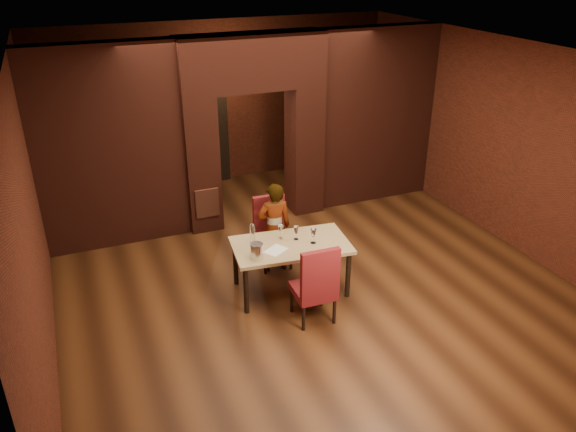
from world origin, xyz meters
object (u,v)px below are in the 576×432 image
at_px(wine_glass_c, 313,236).
at_px(potted_plant, 309,240).
at_px(wine_glass_b, 296,233).
at_px(water_bottle, 253,234).
at_px(chair_far, 273,234).
at_px(chair_near, 313,281).
at_px(person_seated, 274,227).
at_px(wine_bucket, 257,251).
at_px(dining_table, 291,267).
at_px(wine_glass_a, 281,232).

xyz_separation_m(wine_glass_c, potted_plant, (0.41, 1.02, -0.65)).
relative_size(wine_glass_b, wine_glass_c, 0.90).
height_order(wine_glass_b, water_bottle, water_bottle).
distance_m(wine_glass_b, wine_glass_c, 0.26).
height_order(chair_far, chair_near, chair_near).
distance_m(wine_glass_b, potted_plant, 1.20).
bearing_deg(chair_far, chair_near, -88.62).
distance_m(person_seated, wine_glass_b, 0.57).
bearing_deg(water_bottle, wine_bucket, -101.57).
bearing_deg(chair_near, potted_plant, -110.68).
bearing_deg(wine_glass_b, chair_far, 97.86).
distance_m(dining_table, wine_bucket, 0.76).
relative_size(person_seated, water_bottle, 4.55).
bearing_deg(dining_table, chair_near, -82.26).
relative_size(chair_far, wine_glass_a, 5.20).
height_order(chair_near, water_bottle, chair_near).
height_order(chair_far, water_bottle, chair_far).
relative_size(person_seated, wine_glass_a, 6.72).
bearing_deg(chair_far, dining_table, -90.18).
height_order(wine_glass_b, wine_glass_c, wine_glass_c).
distance_m(chair_far, wine_bucket, 1.14).
bearing_deg(wine_glass_a, water_bottle, 179.86).
xyz_separation_m(wine_glass_a, wine_bucket, (-0.49, -0.38, 0.00)).
bearing_deg(wine_glass_c, chair_far, 107.47).
relative_size(chair_near, wine_bucket, 5.38).
relative_size(wine_glass_c, potted_plant, 0.54).
height_order(wine_glass_a, wine_bucket, same).
xyz_separation_m(dining_table, potted_plant, (0.71, 0.92, -0.17)).
bearing_deg(wine_glass_a, potted_plant, 42.90).
xyz_separation_m(chair_near, wine_glass_c, (0.28, 0.62, 0.30)).
bearing_deg(water_bottle, chair_near, -61.68).
bearing_deg(chair_near, person_seated, -87.28).
relative_size(wine_glass_a, wine_glass_c, 0.95).
xyz_separation_m(person_seated, wine_glass_b, (0.12, -0.54, 0.15)).
height_order(wine_glass_a, wine_glass_c, wine_glass_c).
bearing_deg(dining_table, wine_glass_c, -11.63).
xyz_separation_m(chair_far, person_seated, (-0.03, -0.11, 0.16)).
distance_m(chair_near, wine_glass_a, 0.96).
height_order(wine_bucket, water_bottle, water_bottle).
relative_size(wine_glass_c, wine_bucket, 1.05).
relative_size(dining_table, potted_plant, 3.94).
bearing_deg(chair_far, wine_glass_a, -98.21).
bearing_deg(potted_plant, wine_glass_c, -112.16).
relative_size(dining_table, wine_bucket, 7.66).
relative_size(chair_near, wine_glass_b, 5.68).
height_order(chair_far, wine_glass_a, chair_far).
xyz_separation_m(wine_glass_b, wine_bucket, (-0.68, -0.28, 0.01)).
height_order(dining_table, wine_glass_b, wine_glass_b).
bearing_deg(wine_glass_c, chair_near, -114.52).
bearing_deg(potted_plant, person_seated, -157.96).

